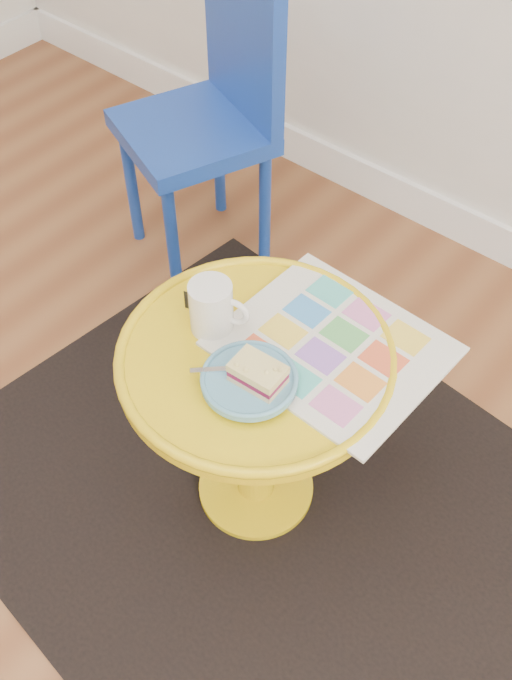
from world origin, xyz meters
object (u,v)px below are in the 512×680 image
Objects in this scene: newspaper at (332,346)px; plate at (249,381)px; chair at (213,109)px; mug at (212,306)px; side_table at (256,399)px.

plate is at bearing -107.09° from newspaper.
mug is (0.52, -0.57, 0.08)m from chair.
newspaper reaches higher than side_table.
mug reaches higher than plate.
newspaper is at bearing 70.95° from plate.
mug is at bearing 155.53° from plate.
side_table is at bearing -18.18° from mug.
side_table is 4.48× the size of mug.
side_table is at bearing -21.37° from chair.
plate is (0.66, -0.64, 0.05)m from chair.
mug is at bearing -26.48° from chair.
mug reaches higher than side_table.
chair is 0.78m from mug.
chair is 4.70× the size of plate.
newspaper is 3.35× the size of mug.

